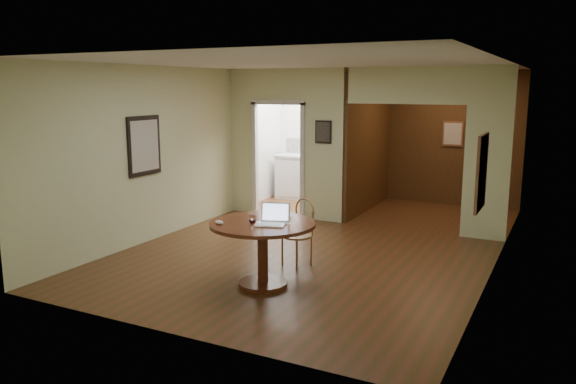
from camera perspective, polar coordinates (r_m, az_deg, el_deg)
The scene contains 11 objects.
floor at distance 7.72m, azimuth 0.25°, elevation -7.29°, with size 5.00×5.00×0.00m, color #483014.
room_shell at distance 10.43m, azimuth 5.61°, elevation 4.59°, with size 5.20×7.50×5.00m.
dining_table at distance 6.73m, azimuth -2.60°, elevation -4.78°, with size 1.27×1.27×0.79m.
chair at distance 7.54m, azimuth 1.22°, elevation -3.72°, with size 0.49×0.49×0.91m.
open_laptop at distance 6.57m, azimuth -1.58°, elevation -2.73°, with size 0.40×0.40×0.24m.
closed_laptop at distance 6.88m, azimuth -1.15°, elevation -2.57°, with size 0.34×0.22×0.03m, color #BDBCC2.
mouse at distance 6.61m, azimuth -7.01°, elevation -3.08°, with size 0.12×0.07×0.05m, color white.
wine_glass at distance 6.64m, azimuth -3.62°, elevation -2.71°, with size 0.10×0.10×0.11m, color white, non-canonical shape.
pen at distance 6.51m, azimuth -2.58°, elevation -3.42°, with size 0.01×0.01×0.13m, color #0B1952.
kitchen_cabinet at distance 11.88m, azimuth 3.51°, elevation 1.39°, with size 2.06×0.60×0.94m.
grocery_bag at distance 11.55m, azimuth 6.55°, elevation 4.18°, with size 0.30×0.26×0.30m, color #C7B192.
Camera 1 is at (3.29, -6.57, 2.38)m, focal length 35.00 mm.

